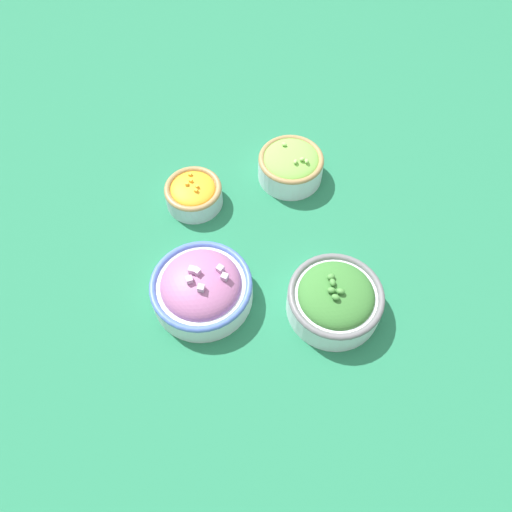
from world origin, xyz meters
name	(u,v)px	position (x,y,z in m)	size (l,w,h in m)	color
ground_plane	(256,264)	(0.00, 0.00, 0.00)	(3.00, 3.00, 0.00)	#23704C
bowl_lettuce	(291,165)	(0.20, -0.11, 0.04)	(0.13, 0.13, 0.07)	silver
bowl_red_onion	(201,288)	(-0.05, 0.11, 0.03)	(0.18, 0.18, 0.09)	silver
bowl_broccoli	(335,299)	(-0.12, -0.12, 0.04)	(0.17, 0.17, 0.08)	silver
bowl_squash	(194,193)	(0.17, 0.09, 0.03)	(0.11, 0.11, 0.06)	#B2C1CC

